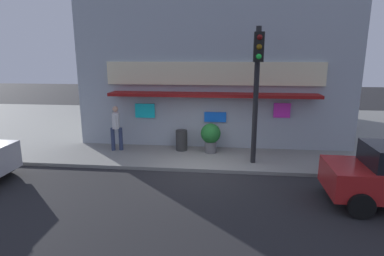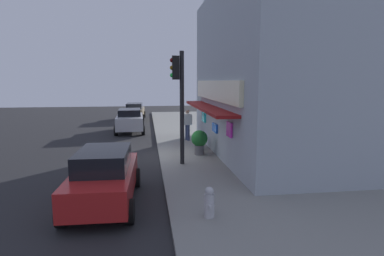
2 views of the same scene
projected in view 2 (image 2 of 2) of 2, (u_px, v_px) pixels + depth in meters
The scene contains 11 objects.
ground_plane at pixel (159, 157), 15.18m from camera, with size 62.92×62.92×0.00m, color #232326.
sidewalk at pixel (285, 151), 16.07m from camera, with size 41.95×12.82×0.12m, color gray.
corner_building at pixel (314, 72), 15.30m from camera, with size 11.36×10.58×7.80m.
traffic_light at pixel (179, 92), 12.97m from camera, with size 0.32×0.58×4.69m.
fire_hydrant at pixel (209, 203), 8.09m from camera, with size 0.50×0.26×0.82m.
trash_can at pixel (199, 141), 16.24m from camera, with size 0.47×0.47×0.83m, color #2D2D2D.
pedestrian at pixel (187, 123), 18.65m from camera, with size 0.49×0.61×1.80m.
potted_plant_by_doorway at pixel (199, 140), 15.02m from camera, with size 0.78×0.78×1.17m.
parked_car_red at pixel (104, 176), 9.26m from camera, with size 4.14×2.00×1.64m.
parked_car_silver at pixel (130, 120), 22.45m from camera, with size 4.16×2.10×1.64m.
parked_car_tan at pixel (135, 111), 29.74m from camera, with size 4.26×2.01×1.54m.
Camera 2 is at (14.88, -0.53, 3.60)m, focal length 29.55 mm.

